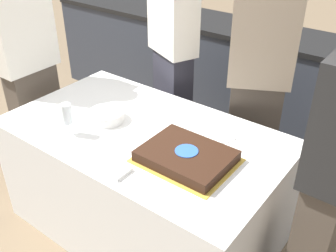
% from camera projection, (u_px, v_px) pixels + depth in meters
% --- Properties ---
extents(ground_plane, '(14.00, 14.00, 0.00)m').
position_uv_depth(ground_plane, '(147.00, 225.00, 2.61)').
color(ground_plane, '#7A664C').
extents(back_counter, '(4.40, 0.58, 0.92)m').
position_uv_depth(back_counter, '(259.00, 83.00, 3.41)').
color(back_counter, '#333842').
rests_on(back_counter, ground_plane).
extents(dining_table, '(1.61, 0.93, 0.74)m').
position_uv_depth(dining_table, '(145.00, 182.00, 2.41)').
color(dining_table, silver).
rests_on(dining_table, ground_plane).
extents(cake, '(0.48, 0.38, 0.06)m').
position_uv_depth(cake, '(186.00, 156.00, 1.97)').
color(cake, gold).
rests_on(cake, dining_table).
extents(plate_stack, '(0.21, 0.21, 0.06)m').
position_uv_depth(plate_stack, '(107.00, 116.00, 2.31)').
color(plate_stack, white).
rests_on(plate_stack, dining_table).
extents(wine_glass, '(0.06, 0.06, 0.19)m').
position_uv_depth(wine_glass, '(67.00, 114.00, 2.13)').
color(wine_glass, white).
rests_on(wine_glass, dining_table).
extents(side_plate_near_cake, '(0.19, 0.19, 0.00)m').
position_uv_depth(side_plate_near_cake, '(220.00, 134.00, 2.19)').
color(side_plate_near_cake, white).
rests_on(side_plate_near_cake, dining_table).
extents(utensil_pile, '(0.16, 0.11, 0.02)m').
position_uv_depth(utensil_pile, '(113.00, 169.00, 1.91)').
color(utensil_pile, white).
rests_on(utensil_pile, dining_table).
extents(person_cutting_cake, '(0.43, 0.35, 1.71)m').
position_uv_depth(person_cutting_cake, '(258.00, 80.00, 2.42)').
color(person_cutting_cake, '#4C4238').
rests_on(person_cutting_cake, ground_plane).
extents(person_seated_left, '(0.20, 0.40, 1.64)m').
position_uv_depth(person_seated_left, '(29.00, 69.00, 2.69)').
color(person_seated_left, '#4C4238').
rests_on(person_seated_left, ground_plane).
extents(person_seated_right, '(0.21, 0.32, 1.64)m').
position_uv_depth(person_seated_right, '(330.00, 184.00, 1.63)').
color(person_seated_right, '#4C4238').
rests_on(person_seated_right, ground_plane).
extents(person_standing_back, '(0.42, 0.33, 1.68)m').
position_uv_depth(person_standing_back, '(173.00, 60.00, 2.77)').
color(person_standing_back, '#282833').
rests_on(person_standing_back, ground_plane).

